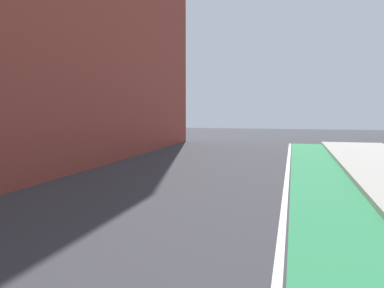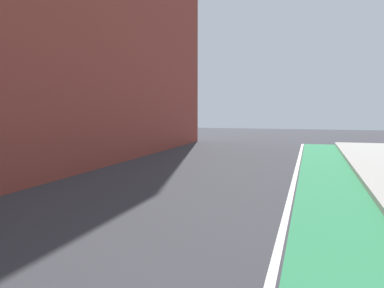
# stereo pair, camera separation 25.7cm
# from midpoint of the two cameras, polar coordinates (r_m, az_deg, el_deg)

# --- Properties ---
(ground_plane) EXTENTS (71.75, 71.75, 0.00)m
(ground_plane) POSITION_cam_midpoint_polar(r_m,az_deg,el_deg) (5.44, -12.59, -15.74)
(ground_plane) COLOR #38383D
(bike_lane_paint) EXTENTS (1.60, 32.62, 0.00)m
(bike_lane_paint) POSITION_cam_midpoint_polar(r_m,az_deg,el_deg) (6.82, 19.79, -11.61)
(bike_lane_paint) COLOR #2D8451
(bike_lane_paint) RESTS_ON ground
(lane_divider_stripe) EXTENTS (0.12, 32.62, 0.00)m
(lane_divider_stripe) POSITION_cam_midpoint_polar(r_m,az_deg,el_deg) (6.80, 12.06, -11.48)
(lane_divider_stripe) COLOR white
(lane_divider_stripe) RESTS_ON ground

